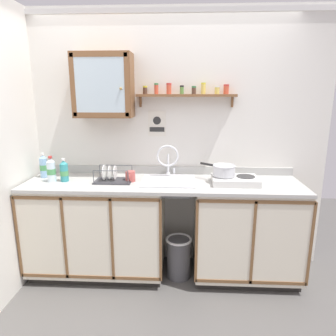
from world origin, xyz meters
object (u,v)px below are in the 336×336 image
at_px(saucepan, 224,170).
at_px(dish_rack, 112,178).
at_px(hot_plate_stove, 235,180).
at_px(bottle_water_clear_0, 51,170).
at_px(wall_cabinet, 103,86).
at_px(sink, 168,181).
at_px(trash_bin, 179,257).
at_px(warning_sign, 157,124).
at_px(mug, 130,176).
at_px(bottle_detergent_teal_1, 64,171).
at_px(bottle_water_blue_2, 44,166).

height_order(saucepan, dish_rack, saucepan).
height_order(hot_plate_stove, saucepan, saucepan).
xyz_separation_m(bottle_water_clear_0, wall_cabinet, (0.48, 0.23, 0.77)).
height_order(sink, bottle_water_clear_0, sink).
xyz_separation_m(saucepan, wall_cabinet, (-1.14, 0.17, 0.76)).
bearing_deg(trash_bin, dish_rack, 175.73).
height_order(dish_rack, warning_sign, warning_sign).
xyz_separation_m(bottle_water_clear_0, mug, (0.74, 0.05, -0.06)).
distance_m(bottle_detergent_teal_1, mug, 0.63).
bearing_deg(saucepan, hot_plate_stove, -13.12).
relative_size(bottle_water_blue_2, trash_bin, 0.59).
bearing_deg(warning_sign, wall_cabinet, -165.71).
bearing_deg(warning_sign, hot_plate_stove, -23.23).
height_order(mug, trash_bin, mug).
relative_size(sink, bottle_water_blue_2, 2.05).
xyz_separation_m(bottle_detergent_teal_1, trash_bin, (1.09, -0.03, -0.85)).
height_order(hot_plate_stove, bottle_water_blue_2, bottle_water_blue_2).
bearing_deg(wall_cabinet, bottle_detergent_teal_1, -150.46).
bearing_deg(hot_plate_stove, bottle_water_clear_0, -178.88).
height_order(hot_plate_stove, dish_rack, dish_rack).
relative_size(bottle_detergent_teal_1, wall_cabinet, 0.37).
distance_m(sink, wall_cabinet, 1.09).
height_order(wall_cabinet, trash_bin, wall_cabinet).
xyz_separation_m(bottle_detergent_teal_1, bottle_water_blue_2, (-0.26, 0.13, 0.01)).
distance_m(bottle_water_blue_2, dish_rack, 0.72).
height_order(bottle_water_blue_2, wall_cabinet, wall_cabinet).
bearing_deg(saucepan, bottle_water_blue_2, 176.90).
bearing_deg(wall_cabinet, bottle_water_blue_2, -172.97).
bearing_deg(mug, warning_sign, 52.66).
distance_m(saucepan, wall_cabinet, 1.38).
bearing_deg(dish_rack, warning_sign, 37.94).
distance_m(sink, hot_plate_stove, 0.63).
bearing_deg(bottle_water_blue_2, trash_bin, -6.72).
xyz_separation_m(bottle_water_clear_0, dish_rack, (0.57, 0.04, -0.08)).
distance_m(saucepan, bottle_water_clear_0, 1.62).
bearing_deg(warning_sign, sink, -63.97).
height_order(hot_plate_stove, wall_cabinet, wall_cabinet).
xyz_separation_m(sink, bottle_water_blue_2, (-1.24, 0.06, 0.11)).
relative_size(hot_plate_stove, bottle_water_clear_0, 1.70).
distance_m(bottle_water_clear_0, wall_cabinet, 0.94).
bearing_deg(saucepan, warning_sign, 155.27).
height_order(saucepan, mug, saucepan).
bearing_deg(mug, saucepan, 0.38).
bearing_deg(bottle_water_clear_0, warning_sign, 20.11).
relative_size(dish_rack, wall_cabinet, 0.58).
distance_m(wall_cabinet, warning_sign, 0.63).
distance_m(hot_plate_stove, wall_cabinet, 1.52).
relative_size(sink, wall_cabinet, 0.85).
bearing_deg(warning_sign, bottle_detergent_teal_1, -158.86).
relative_size(wall_cabinet, warning_sign, 2.35).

